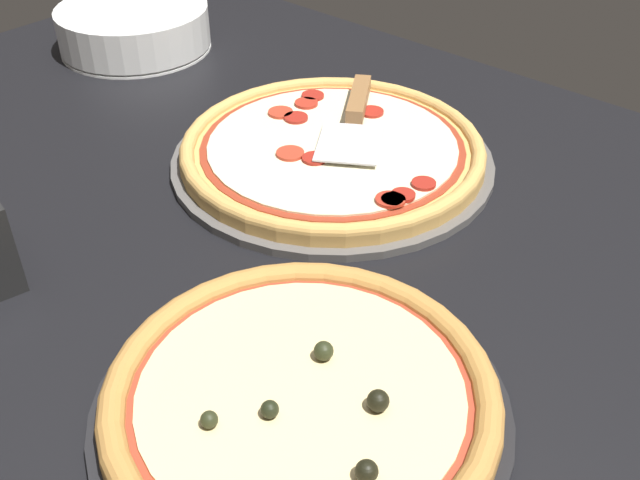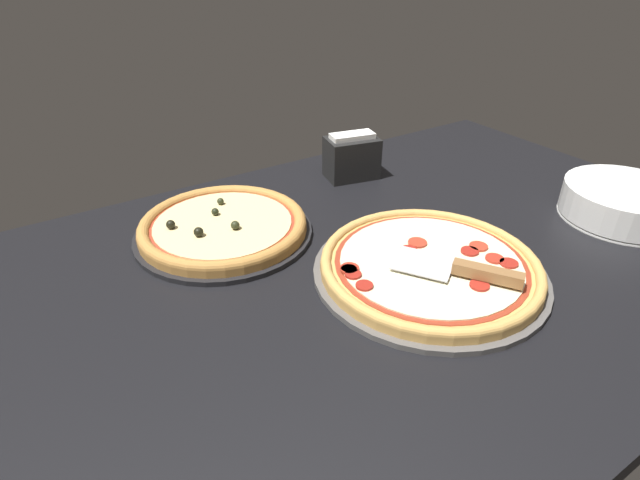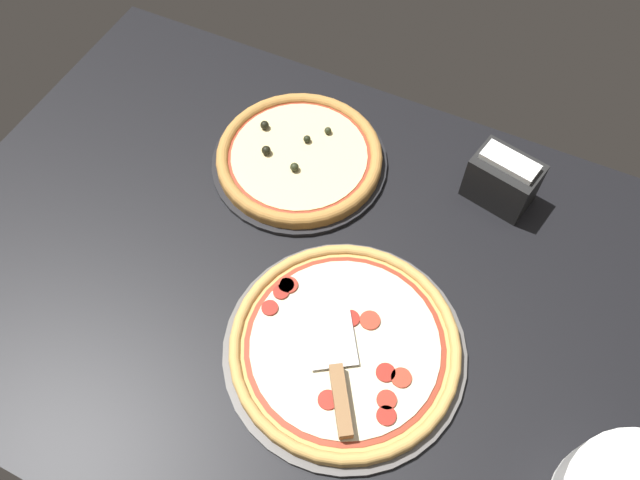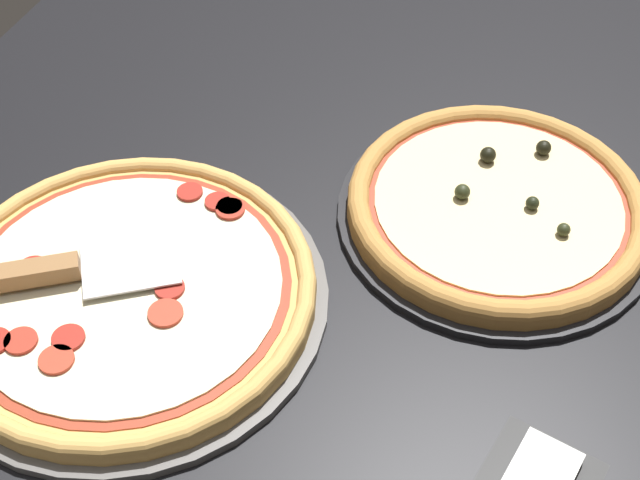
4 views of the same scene
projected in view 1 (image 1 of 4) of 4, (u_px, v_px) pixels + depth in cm
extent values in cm
cube|color=black|center=(314.00, 222.00, 88.15)|extent=(155.22, 98.00, 3.60)
cylinder|color=#565451|center=(332.00, 160.00, 95.13)|extent=(40.76, 40.76, 1.00)
cylinder|color=tan|center=(332.00, 151.00, 94.38)|extent=(38.31, 38.31, 1.51)
torus|color=tan|center=(332.00, 146.00, 93.93)|extent=(38.31, 38.31, 1.88)
cylinder|color=maroon|center=(332.00, 146.00, 93.88)|extent=(33.30, 33.30, 0.15)
cylinder|color=beige|center=(332.00, 145.00, 93.81)|extent=(31.42, 31.42, 0.40)
cylinder|color=maroon|center=(424.00, 184.00, 85.84)|extent=(2.85, 2.85, 0.40)
cylinder|color=#AD2D1E|center=(306.00, 103.00, 102.15)|extent=(3.18, 3.18, 0.40)
cylinder|color=maroon|center=(372.00, 112.00, 100.13)|extent=(3.19, 3.19, 0.40)
cylinder|color=maroon|center=(403.00, 195.00, 83.94)|extent=(2.79, 2.79, 0.40)
cylinder|color=#B73823|center=(393.00, 200.00, 83.14)|extent=(2.78, 2.78, 0.40)
cylinder|color=maroon|center=(314.00, 158.00, 90.36)|extent=(3.02, 3.02, 0.40)
cylinder|color=#B73823|center=(281.00, 112.00, 99.97)|extent=(3.33, 3.33, 0.40)
cylinder|color=maroon|center=(296.00, 118.00, 98.78)|extent=(3.17, 3.17, 0.40)
cylinder|color=maroon|center=(313.00, 96.00, 104.02)|extent=(3.13, 3.13, 0.40)
cylinder|color=#B73823|center=(290.00, 153.00, 91.33)|extent=(3.46, 3.46, 0.40)
cylinder|color=#AD2D1E|center=(389.00, 200.00, 83.18)|extent=(3.19, 3.19, 0.40)
cylinder|color=black|center=(301.00, 409.00, 62.61)|extent=(35.13, 35.13, 1.00)
cylinder|color=#B77F3D|center=(301.00, 399.00, 61.85)|extent=(33.03, 33.03, 1.54)
torus|color=#B77F3D|center=(301.00, 393.00, 61.39)|extent=(33.03, 33.03, 2.40)
cylinder|color=#A33823|center=(301.00, 392.00, 61.34)|extent=(28.71, 28.71, 0.15)
cylinder|color=beige|center=(301.00, 391.00, 61.27)|extent=(27.08, 27.08, 0.40)
sphere|color=#282D19|center=(324.00, 351.00, 63.46)|extent=(1.72, 1.72, 1.72)
sphere|color=black|center=(367.00, 471.00, 53.79)|extent=(1.74, 1.74, 1.74)
sphere|color=#282D19|center=(209.00, 420.00, 57.75)|extent=(1.42, 1.42, 1.42)
sphere|color=black|center=(270.00, 409.00, 58.53)|extent=(1.48, 1.48, 1.48)
sphere|color=black|center=(378.00, 401.00, 59.00)|extent=(1.83, 1.83, 1.83)
cube|color=silver|center=(349.00, 143.00, 92.42)|extent=(11.73, 12.32, 0.24)
cube|color=olive|center=(359.00, 99.00, 100.17)|extent=(7.95, 10.63, 2.00)
cylinder|color=white|center=(137.00, 46.00, 125.07)|extent=(24.71, 24.71, 0.70)
cylinder|color=white|center=(136.00, 42.00, 124.65)|extent=(24.71, 24.71, 0.70)
cylinder|color=white|center=(136.00, 38.00, 124.23)|extent=(24.71, 24.71, 0.70)
cylinder|color=white|center=(135.00, 34.00, 123.81)|extent=(24.71, 24.71, 0.70)
cylinder|color=white|center=(134.00, 30.00, 123.39)|extent=(24.71, 24.71, 0.70)
cylinder|color=white|center=(134.00, 26.00, 122.97)|extent=(24.71, 24.71, 0.70)
cylinder|color=white|center=(133.00, 22.00, 122.55)|extent=(24.71, 24.71, 0.70)
cylinder|color=white|center=(133.00, 18.00, 122.13)|extent=(24.71, 24.71, 0.70)
cylinder|color=white|center=(132.00, 14.00, 121.71)|extent=(24.71, 24.71, 0.70)
cylinder|color=white|center=(131.00, 9.00, 121.29)|extent=(24.71, 24.71, 0.70)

